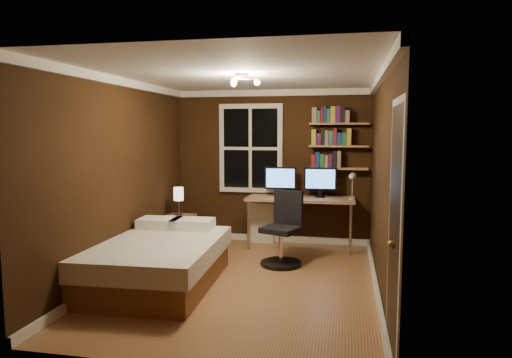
% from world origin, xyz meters
% --- Properties ---
extents(floor, '(4.20, 4.20, 0.00)m').
position_xyz_m(floor, '(0.00, 0.00, 0.00)').
color(floor, brown).
rests_on(floor, ground).
extents(wall_back, '(3.20, 0.04, 2.50)m').
position_xyz_m(wall_back, '(0.00, 2.10, 1.25)').
color(wall_back, black).
rests_on(wall_back, ground).
extents(wall_left, '(0.04, 4.20, 2.50)m').
position_xyz_m(wall_left, '(-1.60, 0.00, 1.25)').
color(wall_left, black).
rests_on(wall_left, ground).
extents(wall_right, '(0.04, 4.20, 2.50)m').
position_xyz_m(wall_right, '(1.60, 0.00, 1.25)').
color(wall_right, black).
rests_on(wall_right, ground).
extents(ceiling, '(3.20, 4.20, 0.02)m').
position_xyz_m(ceiling, '(0.00, 0.00, 2.50)').
color(ceiling, white).
rests_on(ceiling, wall_back).
extents(window, '(1.06, 0.06, 1.46)m').
position_xyz_m(window, '(-0.35, 2.06, 1.55)').
color(window, silver).
rests_on(window, wall_back).
extents(door, '(0.03, 0.82, 2.05)m').
position_xyz_m(door, '(1.59, -1.55, 1.02)').
color(door, black).
rests_on(door, ground).
extents(door_knob, '(0.06, 0.06, 0.06)m').
position_xyz_m(door_knob, '(1.55, -1.85, 1.00)').
color(door_knob, gold).
rests_on(door_knob, door).
extents(ceiling_fixture, '(0.44, 0.44, 0.18)m').
position_xyz_m(ceiling_fixture, '(0.00, -0.10, 2.40)').
color(ceiling_fixture, beige).
rests_on(ceiling_fixture, ceiling).
extents(bookshelf_lower, '(0.92, 0.22, 0.03)m').
position_xyz_m(bookshelf_lower, '(1.08, 1.98, 1.25)').
color(bookshelf_lower, '#986F4A').
rests_on(bookshelf_lower, wall_back).
extents(books_row_lower, '(0.42, 0.16, 0.23)m').
position_xyz_m(books_row_lower, '(1.08, 1.98, 1.38)').
color(books_row_lower, maroon).
rests_on(books_row_lower, bookshelf_lower).
extents(bookshelf_middle, '(0.92, 0.22, 0.03)m').
position_xyz_m(bookshelf_middle, '(1.08, 1.98, 1.60)').
color(bookshelf_middle, '#986F4A').
rests_on(bookshelf_middle, wall_back).
extents(books_row_middle, '(0.54, 0.16, 0.23)m').
position_xyz_m(books_row_middle, '(1.08, 1.98, 1.73)').
color(books_row_middle, navy).
rests_on(books_row_middle, bookshelf_middle).
extents(bookshelf_upper, '(0.92, 0.22, 0.03)m').
position_xyz_m(bookshelf_upper, '(1.08, 1.98, 1.95)').
color(bookshelf_upper, '#986F4A').
rests_on(bookshelf_upper, wall_back).
extents(books_row_upper, '(0.54, 0.16, 0.23)m').
position_xyz_m(books_row_upper, '(1.08, 1.98, 2.08)').
color(books_row_upper, '#2A6340').
rests_on(books_row_upper, bookshelf_upper).
extents(bed, '(1.49, 2.02, 0.67)m').
position_xyz_m(bed, '(-1.00, -0.31, 0.28)').
color(bed, brown).
rests_on(bed, ground).
extents(nightstand, '(0.45, 0.45, 0.54)m').
position_xyz_m(nightstand, '(-1.31, 1.23, 0.27)').
color(nightstand, brown).
rests_on(nightstand, ground).
extents(bedside_lamp, '(0.15, 0.15, 0.44)m').
position_xyz_m(bedside_lamp, '(-1.31, 1.23, 0.76)').
color(bedside_lamp, '#F4E9CB').
rests_on(bedside_lamp, nightstand).
extents(radiator, '(0.44, 0.15, 0.65)m').
position_xyz_m(radiator, '(-0.16, 1.98, 0.33)').
color(radiator, silver).
rests_on(radiator, ground).
extents(desk, '(1.68, 0.63, 0.80)m').
position_xyz_m(desk, '(0.51, 1.76, 0.74)').
color(desk, '#986F4A').
rests_on(desk, ground).
extents(monitor_left, '(0.51, 0.12, 0.47)m').
position_xyz_m(monitor_left, '(0.18, 1.85, 1.03)').
color(monitor_left, black).
rests_on(monitor_left, desk).
extents(monitor_right, '(0.51, 0.12, 0.47)m').
position_xyz_m(monitor_right, '(0.81, 1.85, 1.03)').
color(monitor_right, black).
rests_on(monitor_right, desk).
extents(desk_lamp, '(0.14, 0.32, 0.44)m').
position_xyz_m(desk_lamp, '(1.30, 1.65, 1.02)').
color(desk_lamp, silver).
rests_on(desk_lamp, desk).
extents(office_chair, '(0.59, 0.59, 1.02)m').
position_xyz_m(office_chair, '(0.37, 0.79, 0.39)').
color(office_chair, black).
rests_on(office_chair, ground).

